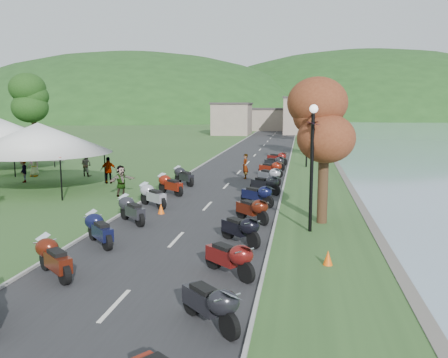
# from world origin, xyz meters

# --- Properties ---
(road) EXTENTS (7.00, 120.00, 0.02)m
(road) POSITION_xyz_m (0.00, 40.00, 0.01)
(road) COLOR #2A2A2C
(road) RESTS_ON ground
(hills_backdrop) EXTENTS (360.00, 120.00, 76.00)m
(hills_backdrop) POSITION_xyz_m (0.00, 200.00, 0.00)
(hills_backdrop) COLOR #285621
(hills_backdrop) RESTS_ON ground
(far_building) EXTENTS (18.00, 16.00, 5.00)m
(far_building) POSITION_xyz_m (-2.00, 85.00, 2.50)
(far_building) COLOR gray
(far_building) RESTS_ON ground
(moto_row_left) EXTENTS (2.60, 38.24, 1.10)m
(moto_row_left) POSITION_xyz_m (-2.60, 9.99, 0.55)
(moto_row_left) COLOR #331411
(moto_row_left) RESTS_ON ground
(moto_row_right) EXTENTS (2.60, 42.05, 1.10)m
(moto_row_right) POSITION_xyz_m (2.52, 19.21, 0.55)
(moto_row_right) COLOR #331411
(moto_row_right) RESTS_ON ground
(vendor_tent_main) EXTENTS (5.67, 5.67, 4.00)m
(vendor_tent_main) POSITION_xyz_m (-10.75, 25.04, 2.00)
(vendor_tent_main) COLOR silver
(vendor_tent_main) RESTS_ON ground
(vendor_tent_side) EXTENTS (5.44, 5.44, 4.00)m
(vendor_tent_side) POSITION_xyz_m (-17.94, 32.00, 2.00)
(vendor_tent_side) COLOR silver
(vendor_tent_side) RESTS_ON ground
(tree_lakeside) EXTENTS (2.47, 2.47, 6.87)m
(tree_lakeside) POSITION_xyz_m (5.52, 19.52, 3.44)
(tree_lakeside) COLOR #235019
(tree_lakeside) RESTS_ON ground
(pedestrian_b) EXTENTS (0.88, 0.62, 1.63)m
(pedestrian_b) POSITION_xyz_m (-10.45, 30.46, 0.00)
(pedestrian_b) COLOR slate
(pedestrian_b) RESTS_ON ground
(pedestrian_c) EXTENTS (1.01, 1.10, 1.64)m
(pedestrian_c) POSITION_xyz_m (-13.29, 27.24, 0.00)
(pedestrian_c) COLOR slate
(pedestrian_c) RESTS_ON ground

